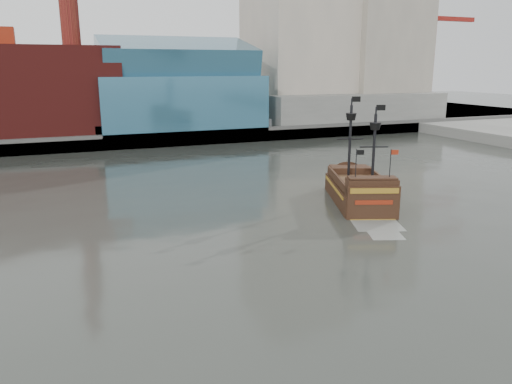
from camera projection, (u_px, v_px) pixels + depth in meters
name	position (u px, v px, depth m)	size (l,w,h in m)	color
ground	(300.00, 308.00, 29.16)	(400.00, 400.00, 0.00)	#2C2E29
promenade_far	(113.00, 125.00, 111.53)	(220.00, 60.00, 2.00)	slate
seawall	(133.00, 141.00, 84.97)	(220.00, 1.00, 2.60)	#4C4C49
skyline	(135.00, 11.00, 100.97)	(149.00, 45.00, 62.00)	#7F684C
crane_a	(431.00, 44.00, 126.80)	(22.50, 4.00, 32.25)	slate
crane_b	(432.00, 59.00, 140.15)	(19.10, 4.00, 26.25)	slate
pirate_ship	(359.00, 193.00, 51.32)	(9.70, 16.04, 11.54)	black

